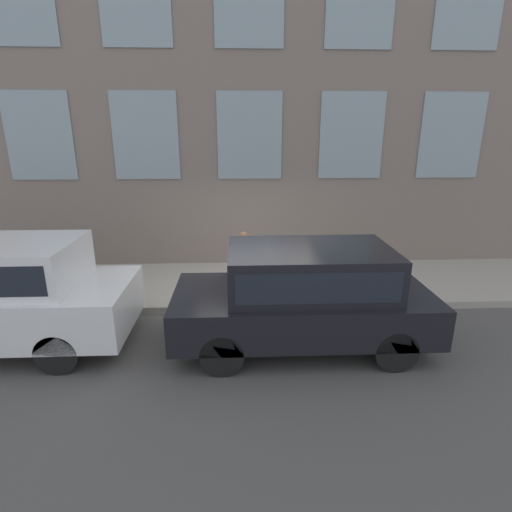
{
  "coord_description": "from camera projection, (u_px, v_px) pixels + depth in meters",
  "views": [
    {
      "loc": [
        -7.27,
        0.29,
        3.49
      ],
      "look_at": [
        0.43,
        -0.05,
        1.06
      ],
      "focal_mm": 28.0,
      "sensor_mm": 36.0,
      "label": 1
    }
  ],
  "objects": [
    {
      "name": "parked_truck_charcoal_near",
      "position": [
        305.0,
        291.0,
        6.54
      ],
      "size": [
        1.86,
        4.2,
        1.71
      ],
      "color": "black",
      "rests_on": "ground_plane"
    },
    {
      "name": "person",
      "position": [
        244.0,
        258.0,
        8.14
      ],
      "size": [
        0.34,
        0.22,
        1.4
      ],
      "rotation": [
        0.0,
        0.0,
        0.99
      ],
      "color": "#232328",
      "rests_on": "sidewalk"
    },
    {
      "name": "ground_plane",
      "position": [
        254.0,
        313.0,
        7.99
      ],
      "size": [
        80.0,
        80.0,
        0.0
      ],
      "primitive_type": "plane",
      "color": "#514F4C"
    },
    {
      "name": "sidewalk",
      "position": [
        252.0,
        284.0,
        9.28
      ],
      "size": [
        2.75,
        60.0,
        0.15
      ],
      "color": "#A8A093",
      "rests_on": "ground_plane"
    },
    {
      "name": "building_facade",
      "position": [
        249.0,
        59.0,
        9.23
      ],
      "size": [
        0.33,
        40.0,
        10.14
      ],
      "color": "gray",
      "rests_on": "ground_plane"
    },
    {
      "name": "fire_hydrant",
      "position": [
        268.0,
        280.0,
        8.2
      ],
      "size": [
        0.33,
        0.45,
        0.8
      ],
      "color": "gold",
      "rests_on": "sidewalk"
    }
  ]
}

